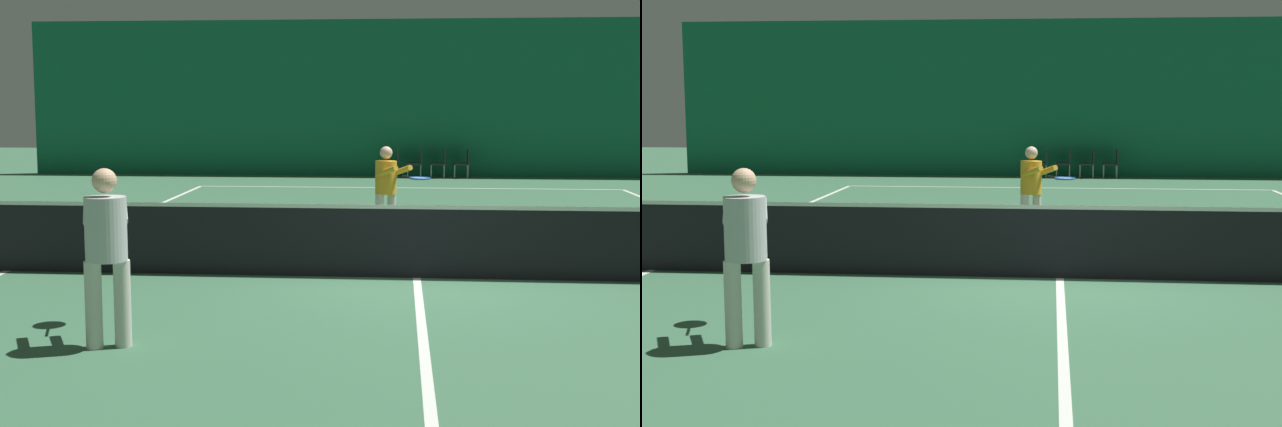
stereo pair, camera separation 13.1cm
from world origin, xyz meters
TOP-DOWN VIEW (x-y plane):
  - ground_plane at (0.00, 0.00)m, footprint 60.00×60.00m
  - backdrop_curtain at (0.00, 15.56)m, footprint 23.00×0.12m
  - court_line_baseline_far at (0.00, 11.90)m, footprint 11.00×0.10m
  - court_line_service_far at (0.00, 6.40)m, footprint 8.25×0.10m
  - court_line_sideline_left at (-5.50, 0.00)m, footprint 0.10×23.80m
  - court_line_centre at (0.00, 0.00)m, footprint 0.10×12.80m
  - tennis_net at (0.00, 0.00)m, footprint 12.00×0.10m
  - player_near at (-2.94, -3.48)m, footprint 0.77×1.40m
  - player_far at (-0.43, 3.23)m, footprint 1.01×1.26m
  - courtside_chair_0 at (-0.39, 15.01)m, footprint 0.44×0.44m
  - courtside_chair_1 at (0.30, 15.01)m, footprint 0.44×0.44m
  - courtside_chair_2 at (0.98, 15.01)m, footprint 0.44×0.44m
  - courtside_chair_3 at (1.67, 15.01)m, footprint 0.44×0.44m

SIDE VIEW (x-z plane):
  - ground_plane at x=0.00m, z-range 0.00..0.00m
  - court_line_baseline_far at x=0.00m, z-range 0.00..0.00m
  - court_line_service_far at x=0.00m, z-range 0.00..0.00m
  - court_line_sideline_left at x=-5.50m, z-range 0.00..0.00m
  - court_line_centre at x=0.00m, z-range 0.00..0.00m
  - courtside_chair_0 at x=-0.39m, z-range 0.07..0.91m
  - courtside_chair_1 at x=0.30m, z-range 0.07..0.91m
  - courtside_chair_2 at x=0.98m, z-range 0.07..0.91m
  - courtside_chair_3 at x=1.67m, z-range 0.07..0.91m
  - tennis_net at x=0.00m, z-range -0.02..1.05m
  - player_far at x=-0.43m, z-range 0.13..1.66m
  - player_near at x=-2.94m, z-range 0.14..1.81m
  - backdrop_curtain at x=0.00m, z-range 0.00..4.67m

